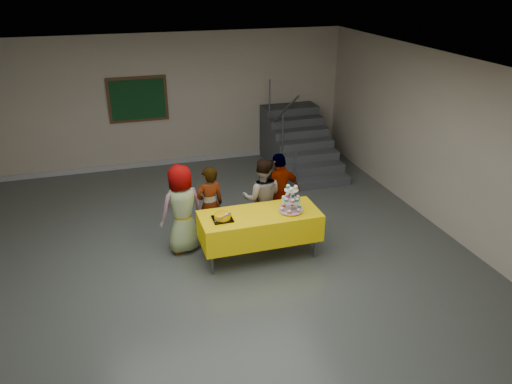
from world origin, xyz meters
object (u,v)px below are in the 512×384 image
at_px(bear_cake, 222,216).
at_px(noticeboard, 138,99).
at_px(staircase, 297,144).
at_px(schoolchild_b, 210,205).
at_px(schoolchild_c, 262,198).
at_px(schoolchild_a, 182,209).
at_px(schoolchild_d, 279,193).
at_px(bake_table, 260,226).
at_px(cupcake_stand, 291,202).

height_order(bear_cake, noticeboard, noticeboard).
xyz_separation_m(bear_cake, staircase, (2.67, 3.72, -0.34)).
xyz_separation_m(schoolchild_b, schoolchild_c, (0.89, -0.08, 0.03)).
relative_size(bear_cake, schoolchild_a, 0.24).
xyz_separation_m(schoolchild_c, schoolchild_d, (0.33, 0.09, 0.01)).
height_order(schoolchild_a, schoolchild_d, schoolchild_a).
height_order(bake_table, bear_cake, bear_cake).
height_order(schoolchild_c, schoolchild_d, schoolchild_d).
xyz_separation_m(schoolchild_a, schoolchild_d, (1.71, 0.15, -0.02)).
relative_size(bake_table, schoolchild_d, 1.30).
bearing_deg(bake_table, bear_cake, -177.33).
xyz_separation_m(bake_table, staircase, (2.07, 3.69, -0.07)).
distance_m(cupcake_stand, staircase, 4.12).
bearing_deg(noticeboard, cupcake_stand, -67.69).
height_order(bear_cake, schoolchild_b, schoolchild_b).
bearing_deg(schoolchild_d, bear_cake, 19.27).
bearing_deg(schoolchild_c, bear_cake, 56.39).
distance_m(bake_table, cupcake_stand, 0.62).
xyz_separation_m(bear_cake, schoolchild_c, (0.85, 0.66, -0.12)).
bearing_deg(bear_cake, noticeboard, 100.01).
bearing_deg(cupcake_stand, schoolchild_b, 145.20).
bearing_deg(cupcake_stand, schoolchild_d, 83.20).
relative_size(schoolchild_c, noticeboard, 1.09).
distance_m(schoolchild_a, schoolchild_d, 1.71).
xyz_separation_m(schoolchild_c, noticeboard, (-1.65, 3.90, 0.89)).
bearing_deg(staircase, cupcake_stand, -112.79).
height_order(bake_table, schoolchild_c, schoolchild_c).
bearing_deg(schoolchild_c, noticeboard, -48.53).
xyz_separation_m(bake_table, schoolchild_a, (-1.13, 0.57, 0.19)).
height_order(cupcake_stand, schoolchild_b, schoolchild_b).
bearing_deg(schoolchild_c, schoolchild_b, 13.61).
xyz_separation_m(cupcake_stand, noticeboard, (-1.89, 4.61, 0.66)).
distance_m(schoolchild_c, staircase, 3.57).
relative_size(cupcake_stand, noticeboard, 0.34).
bearing_deg(schoolchild_a, bear_cake, 113.90).
height_order(bake_table, schoolchild_a, schoolchild_a).
height_order(bear_cake, schoolchild_d, schoolchild_d).
bearing_deg(noticeboard, schoolchild_b, -78.76).
distance_m(bear_cake, noticeboard, 4.69).
xyz_separation_m(bear_cake, schoolchild_b, (-0.04, 0.74, -0.15)).
xyz_separation_m(bake_table, bear_cake, (-0.60, -0.03, 0.27)).
bearing_deg(cupcake_stand, bake_table, 170.73).
bearing_deg(schoolchild_c, schoolchild_a, 21.06).
distance_m(schoolchild_b, schoolchild_c, 0.90).
xyz_separation_m(bear_cake, noticeboard, (-0.80, 4.56, 0.77)).
height_order(schoolchild_b, staircase, staircase).
xyz_separation_m(bear_cake, schoolchild_a, (-0.52, 0.60, -0.09)).
bearing_deg(noticeboard, bake_table, -72.74).
xyz_separation_m(schoolchild_d, staircase, (1.49, 2.97, -0.24)).
xyz_separation_m(bear_cake, schoolchild_d, (1.18, 0.75, -0.11)).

